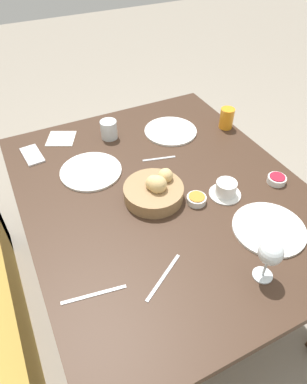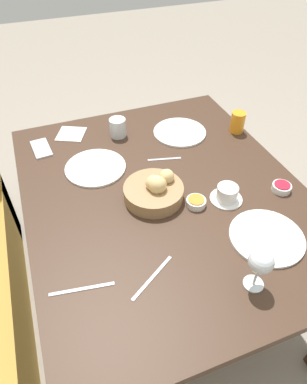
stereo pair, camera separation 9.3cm
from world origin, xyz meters
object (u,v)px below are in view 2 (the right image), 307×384
jam_bowl_berry (282,187)px  cell_phone (41,148)px  plate_near_left (267,237)px  coffee_cup (227,194)px  knife_silver (152,277)px  juice_glass (238,122)px  water_tumbler (118,128)px  spoon_coffee (164,159)px  napkin (71,134)px  wine_glass (261,263)px  bread_basket (155,190)px  plate_near_right (180,132)px  fork_silver (82,289)px  plate_far_center (95,168)px  jam_bowl_honey (196,202)px

jam_bowl_berry → cell_phone: jam_bowl_berry is taller
plate_near_left → coffee_cup: (0.22, 0.03, 0.02)m
cell_phone → knife_silver: bearing=-164.1°
juice_glass → cell_phone: 0.94m
water_tumbler → spoon_coffee: size_ratio=0.60×
napkin → wine_glass: bearing=-160.5°
knife_silver → cell_phone: size_ratio=1.12×
juice_glass → water_tumbler: bearing=72.9°
wine_glass → water_tumbler: bearing=9.2°
napkin → spoon_coffee: bearing=-134.8°
bread_basket → plate_near_right: size_ratio=0.91×
juice_glass → fork_silver: (-0.60, 0.90, -0.05)m
wine_glass → fork_silver: 0.54m
plate_near_left → spoon_coffee: (0.55, 0.16, -0.00)m
coffee_cup → plate_far_center: bearing=49.3°
bread_basket → water_tumbler: bread_basket is taller
jam_bowl_honey → cell_phone: (0.58, 0.51, -0.01)m
wine_glass → knife_silver: 0.33m
plate_far_center → juice_glass: bearing=-86.7°
cell_phone → plate_far_center: bearing=-138.8°
water_tumbler → coffee_cup: (-0.58, -0.26, -0.02)m
plate_near_left → plate_near_right: 0.72m
plate_near_right → cell_phone: 0.66m
coffee_cup → napkin: bearing=35.4°
wine_glass → jam_bowl_berry: bearing=-46.0°
plate_near_right → cell_phone: (0.10, 0.65, -0.00)m
fork_silver → cell_phone: 0.79m
juice_glass → wine_glass: size_ratio=0.65×
spoon_coffee → cell_phone: cell_phone is taller
knife_silver → napkin: size_ratio=1.02×
spoon_coffee → napkin: bearing=45.2°
knife_silver → bread_basket: bearing=-22.0°
juice_glass → jam_bowl_honey: juice_glass is taller
juice_glass → knife_silver: (-0.64, 0.69, -0.05)m
plate_near_right → water_tumbler: water_tumbler is taller
knife_silver → spoon_coffee: same height
plate_near_left → plate_far_center: size_ratio=1.00×
wine_glass → fork_silver: (0.17, 0.50, -0.11)m
water_tumbler → knife_silver: size_ratio=0.51×
jam_bowl_berry → napkin: 1.00m
plate_far_center → water_tumbler: (0.21, -0.17, 0.04)m
jam_bowl_honey → bread_basket: bearing=54.2°
juice_glass → cell_phone: bearing=78.5°
water_tumbler → fork_silver: 0.85m
plate_near_right → juice_glass: (-0.08, -0.27, 0.05)m
plate_near_right → coffee_cup: coffee_cup is taller
bread_basket → water_tumbler: (0.47, 0.01, 0.01)m
fork_silver → knife_silver: (-0.04, -0.22, 0.00)m
bread_basket → knife_silver: (-0.34, 0.14, -0.04)m
plate_near_left → cell_phone: plate_near_left is taller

